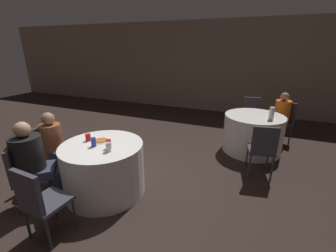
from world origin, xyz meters
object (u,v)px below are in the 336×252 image
chair_near_south (38,199)px  soda_can_silver (108,147)px  chair_far_south (263,146)px  soda_can_blue (94,142)px  person_orange_shirt (279,118)px  person_floral_shirt (57,149)px  soda_can_red (109,144)px  chair_far_north (251,113)px  bottle_far (272,113)px  table_far (253,133)px  chair_near_southwest (23,172)px  table_near (104,168)px  chair_far_northeast (283,118)px  chair_near_west (49,149)px  pizza_plate_near (101,141)px  person_black_shirt (36,164)px

chair_near_south → soda_can_silver: size_ratio=7.26×
chair_far_south → soda_can_blue: (-2.14, -1.39, 0.28)m
person_orange_shirt → soda_can_blue: bearing=87.5°
person_floral_shirt → soda_can_red: 1.01m
chair_far_south → chair_far_north: size_ratio=1.00×
bottle_far → chair_far_south: bearing=-97.0°
table_far → chair_near_southwest: 3.94m
table_near → chair_near_south: chair_near_south is taller
chair_far_north → person_floral_shirt: (-2.61, -3.30, 0.03)m
chair_near_southwest → chair_far_north: bearing=104.6°
soda_can_blue → bottle_far: bottle_far is taller
chair_far_northeast → soda_can_blue: bearing=87.6°
chair_near_west → person_floral_shirt: (0.17, 0.01, 0.03)m
pizza_plate_near → bottle_far: bottle_far is taller
chair_near_west → soda_can_red: chair_near_west is taller
table_near → chair_near_south: (-0.06, -0.98, 0.15)m
table_far → chair_near_southwest: chair_near_southwest is taller
chair_far_northeast → person_orange_shirt: (-0.10, -0.14, 0.03)m
chair_far_south → soda_can_red: size_ratio=7.26×
chair_far_north → soda_can_red: bearing=57.9°
chair_far_northeast → pizza_plate_near: 3.93m
soda_can_blue → person_orange_shirt: bearing=51.0°
pizza_plate_near → soda_can_red: bearing=-31.3°
chair_near_west → chair_far_northeast: size_ratio=1.00×
person_black_shirt → pizza_plate_near: 0.86m
table_near → chair_far_northeast: 3.95m
bottle_far → person_floral_shirt: bearing=-144.2°
person_black_shirt → table_near: bearing=90.0°
table_near → pizza_plate_near: size_ratio=4.88×
chair_far_north → chair_far_northeast: bearing=158.8°
person_floral_shirt → soda_can_blue: person_floral_shirt is taller
table_far → chair_far_northeast: chair_far_northeast is taller
person_black_shirt → bottle_far: 3.87m
chair_near_south → pizza_plate_near: bearing=94.7°
chair_near_west → soda_can_silver: 1.24m
soda_can_red → table_near: bearing=161.0°
table_far → chair_far_south: (0.18, -0.97, 0.15)m
chair_near_southwest → chair_far_northeast: size_ratio=1.00×
person_black_shirt → bottle_far: size_ratio=5.04×
soda_can_silver → chair_far_north: bearing=65.1°
chair_far_north → person_floral_shirt: person_floral_shirt is taller
person_floral_shirt → chair_near_west: bearing=-90.0°
soda_can_blue → chair_far_northeast: bearing=51.1°
person_orange_shirt → soda_can_red: person_orange_shirt is taller
chair_near_south → pizza_plate_near: size_ratio=3.80×
soda_can_blue → chair_near_south: bearing=-90.3°
chair_near_south → person_black_shirt: (-0.55, 0.42, 0.08)m
table_far → soda_can_red: size_ratio=9.36×
chair_near_south → person_black_shirt: size_ratio=0.75×
soda_can_blue → soda_can_silver: 0.28m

